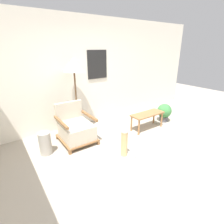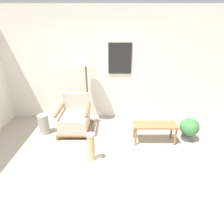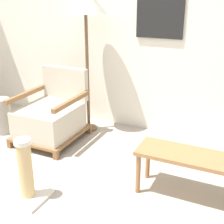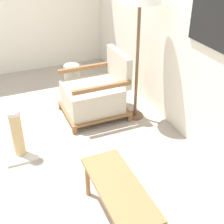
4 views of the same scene
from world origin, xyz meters
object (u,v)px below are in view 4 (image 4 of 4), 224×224
at_px(armchair, 95,94).
at_px(vase, 72,80).
at_px(scratching_post, 18,139).
at_px(coffee_table, 119,192).

distance_m(armchair, vase, 0.71).
relative_size(vase, scratching_post, 0.79).
xyz_separation_m(armchair, vase, (-0.69, -0.10, -0.07)).
xyz_separation_m(vase, scratching_post, (1.19, -0.97, -0.00)).
distance_m(vase, scratching_post, 1.53).
height_order(armchair, vase, armchair).
height_order(coffee_table, vase, vase).
xyz_separation_m(coffee_table, scratching_post, (-1.25, -0.63, -0.14)).
bearing_deg(armchair, scratching_post, -65.20).
height_order(vase, scratching_post, scratching_post).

